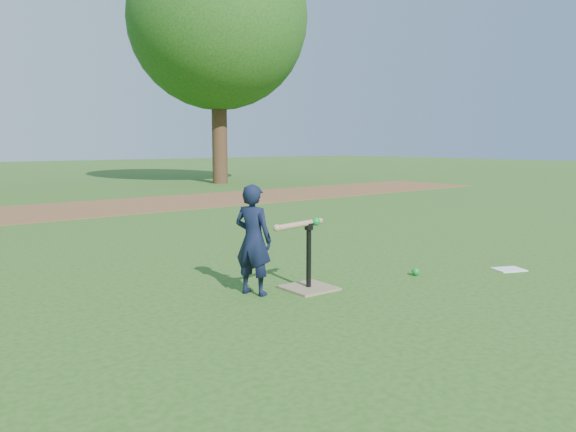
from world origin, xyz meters
TOP-DOWN VIEW (x-y plane):
  - ground at (0.00, 0.00)m, footprint 80.00×80.00m
  - dirt_strip at (0.00, 7.50)m, footprint 24.00×3.00m
  - child at (-0.77, 0.05)m, footprint 0.35×0.42m
  - wiffle_ball_ground at (0.92, -0.43)m, footprint 0.08×0.08m
  - clipboard at (1.90, -0.90)m, footprint 0.37×0.33m
  - batting_tee at (-0.27, -0.13)m, footprint 0.45×0.45m
  - swing_action at (-0.38, -0.16)m, footprint 0.63×0.16m
  - tree_right at (6.50, 12.00)m, footprint 5.80×5.80m

SIDE VIEW (x-z plane):
  - ground at x=0.00m, z-range 0.00..0.00m
  - dirt_strip at x=0.00m, z-range 0.00..0.01m
  - clipboard at x=1.90m, z-range 0.00..0.01m
  - wiffle_ball_ground at x=0.92m, z-range 0.00..0.08m
  - batting_tee at x=-0.27m, z-range -0.20..0.42m
  - child at x=-0.77m, z-range 0.00..0.98m
  - swing_action at x=-0.38m, z-range 0.58..0.66m
  - tree_right at x=6.50m, z-range 1.19..9.39m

